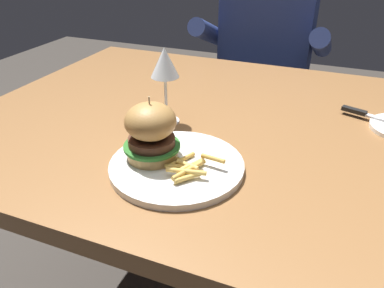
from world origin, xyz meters
The scene contains 7 objects.
dining_table centered at (0.00, 0.00, 0.66)m, with size 1.30×0.95×0.74m.
main_plate centered at (-0.04, -0.24, 0.75)m, with size 0.26×0.26×0.01m, color white.
burger_sandwich centered at (-0.09, -0.24, 0.81)m, with size 0.11×0.11×0.13m.
fries_pile centered at (0.00, -0.26, 0.76)m, with size 0.11×0.11×0.02m.
wine_glass centered at (-0.14, -0.06, 0.88)m, with size 0.07×0.07×0.18m.
table_knife centered at (0.34, 0.12, 0.75)m, with size 0.23×0.09×0.01m.
diner_person centered at (-0.07, 0.75, 0.56)m, with size 0.51×0.36×1.18m.
Camera 1 is at (0.22, -0.80, 1.14)m, focal length 35.00 mm.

